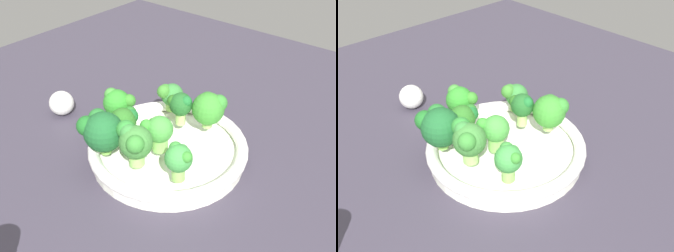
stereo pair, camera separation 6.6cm
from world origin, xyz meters
The scene contains 12 objects.
ground_plane centered at (0.00, 0.00, -1.25)cm, with size 130.00×130.00×2.50cm, color #383341.
bowl centered at (1.60, -1.03, 1.86)cm, with size 27.56×27.56×3.64cm.
broccoli_floret_0 centered at (-7.43, 5.27, 7.84)cm, with size 6.60×7.32×7.36cm.
broccoli_floret_1 centered at (9.63, -3.77, 7.50)cm, with size 5.80×5.80×6.64cm.
broccoli_floret_2 centered at (-2.11, 5.44, 6.94)cm, with size 5.33×4.60×5.61cm.
broccoli_floret_3 centered at (9.61, 5.04, 6.81)cm, with size 5.02×4.28×5.54cm.
broccoli_floret_4 centered at (-1.23, -1.36, 7.36)cm, with size 4.75×4.98×6.29cm.
broccoli_floret_5 centered at (-6.47, -0.94, 8.11)cm, with size 5.70×6.50×7.15cm.
broccoli_floret_6 centered at (-4.78, -8.36, 7.53)cm, with size 4.33×4.53×6.11cm.
broccoli_floret_7 centered at (0.51, 9.36, 7.76)cm, with size 4.89×5.57×6.69cm.
broccoli_floret_8 centered at (6.97, 0.57, 7.61)cm, with size 4.17×4.55×6.18cm.
garlic_bulb centered at (-1.21, 24.62, 2.49)cm, with size 4.98×4.98×4.98cm, color silver.
Camera 2 is at (-36.04, -40.69, 44.46)cm, focal length 42.54 mm.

